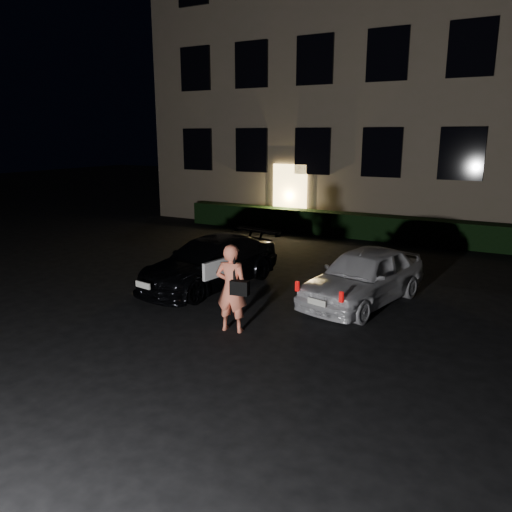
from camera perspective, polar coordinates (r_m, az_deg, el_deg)
The scene contains 6 objects.
ground at distance 8.92m, azimuth -5.54°, elevation -10.20°, with size 80.00×80.00×0.00m, color black.
building at distance 22.32m, azimuth 17.46°, elevation 19.26°, with size 20.00×8.11×12.00m.
hedge at distance 18.11m, azimuth 13.35°, elevation 3.22°, with size 15.00×0.70×0.85m, color black.
sedan at distance 12.18m, azimuth -5.25°, elevation -0.70°, with size 2.25×4.25×1.17m.
hatch at distance 11.11m, azimuth 12.19°, elevation -2.24°, with size 2.22×3.83×1.23m.
man at distance 9.25m, azimuth -2.79°, elevation -3.68°, with size 0.74×0.49×1.68m.
Camera 1 is at (4.63, -6.72, 3.60)m, focal length 35.00 mm.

